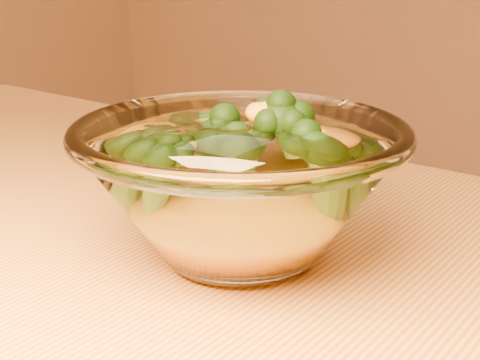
% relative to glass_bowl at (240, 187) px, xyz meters
% --- Properties ---
extents(glass_bowl, '(0.23, 0.23, 0.10)m').
position_rel_glass_bowl_xyz_m(glass_bowl, '(0.00, 0.00, 0.00)').
color(glass_bowl, white).
rests_on(glass_bowl, table).
extents(cheese_sauce, '(0.13, 0.13, 0.04)m').
position_rel_glass_bowl_xyz_m(cheese_sauce, '(0.00, -0.00, -0.02)').
color(cheese_sauce, '#FF9E15').
rests_on(cheese_sauce, glass_bowl).
extents(broccoli_heap, '(0.15, 0.14, 0.08)m').
position_rel_glass_bowl_xyz_m(broccoli_heap, '(-0.01, 0.02, 0.02)').
color(broccoli_heap, black).
rests_on(broccoli_heap, cheese_sauce).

